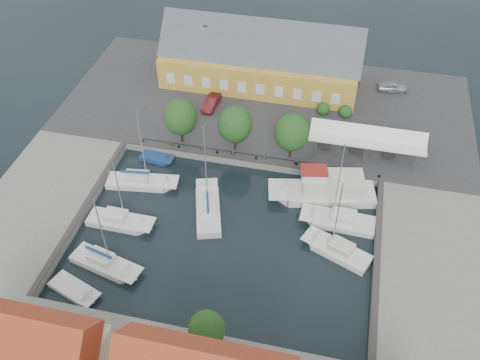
{
  "coord_description": "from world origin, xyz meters",
  "views": [
    {
      "loc": [
        10.19,
        -38.71,
        44.35
      ],
      "look_at": [
        0.0,
        6.0,
        1.5
      ],
      "focal_mm": 40.0,
      "sensor_mm": 36.0,
      "label": 1
    }
  ],
  "objects_px": {
    "warehouse": "(257,60)",
    "trawler": "(326,190)",
    "car_silver": "(393,87)",
    "west_boat_c": "(119,222)",
    "car_red": "(211,103)",
    "east_boat_a": "(340,222)",
    "launch_sw": "(74,290)",
    "east_boat_b": "(338,251)",
    "west_boat_a": "(141,183)",
    "launch_nw": "(157,159)",
    "west_boat_d": "(105,264)",
    "tent_canopy": "(367,138)",
    "center_sailboat": "(208,210)"
  },
  "relations": [
    {
      "from": "warehouse",
      "to": "trawler",
      "type": "relative_size",
      "value": 2.21
    },
    {
      "from": "car_silver",
      "to": "west_boat_c",
      "type": "xyz_separation_m",
      "value": [
        -29.01,
        -32.25,
        -1.45
      ]
    },
    {
      "from": "car_silver",
      "to": "trawler",
      "type": "xyz_separation_m",
      "value": [
        -7.03,
        -22.85,
        -0.69
      ]
    },
    {
      "from": "car_silver",
      "to": "trawler",
      "type": "relative_size",
      "value": 0.32
    },
    {
      "from": "car_red",
      "to": "trawler",
      "type": "height_order",
      "value": "trawler"
    },
    {
      "from": "car_red",
      "to": "warehouse",
      "type": "bearing_deg",
      "value": 64.68
    },
    {
      "from": "east_boat_a",
      "to": "launch_sw",
      "type": "distance_m",
      "value": 29.08
    },
    {
      "from": "trawler",
      "to": "east_boat_b",
      "type": "xyz_separation_m",
      "value": [
        2.19,
        -8.23,
        -0.76
      ]
    },
    {
      "from": "west_boat_a",
      "to": "west_boat_c",
      "type": "height_order",
      "value": "west_boat_a"
    },
    {
      "from": "trawler",
      "to": "warehouse",
      "type": "bearing_deg",
      "value": 120.7
    },
    {
      "from": "west_boat_a",
      "to": "launch_nw",
      "type": "xyz_separation_m",
      "value": [
        0.3,
        4.78,
        -0.18
      ]
    },
    {
      "from": "east_boat_b",
      "to": "east_boat_a",
      "type": "bearing_deg",
      "value": 92.71
    },
    {
      "from": "trawler",
      "to": "launch_nw",
      "type": "bearing_deg",
      "value": 174.89
    },
    {
      "from": "east_boat_a",
      "to": "east_boat_b",
      "type": "bearing_deg",
      "value": -87.29
    },
    {
      "from": "warehouse",
      "to": "west_boat_c",
      "type": "bearing_deg",
      "value": -106.84
    },
    {
      "from": "car_red",
      "to": "west_boat_d",
      "type": "distance_m",
      "value": 28.73
    },
    {
      "from": "east_boat_a",
      "to": "west_boat_d",
      "type": "height_order",
      "value": "east_boat_a"
    },
    {
      "from": "trawler",
      "to": "east_boat_b",
      "type": "relative_size",
      "value": 1.24
    },
    {
      "from": "warehouse",
      "to": "car_red",
      "type": "relative_size",
      "value": 6.46
    },
    {
      "from": "west_boat_a",
      "to": "west_boat_c",
      "type": "xyz_separation_m",
      "value": [
        -0.06,
        -6.55,
        -0.01
      ]
    },
    {
      "from": "car_red",
      "to": "east_boat_a",
      "type": "distance_m",
      "value": 25.84
    },
    {
      "from": "west_boat_c",
      "to": "launch_sw",
      "type": "distance_m",
      "value": 9.54
    },
    {
      "from": "tent_canopy",
      "to": "car_silver",
      "type": "height_order",
      "value": "tent_canopy"
    },
    {
      "from": "west_boat_c",
      "to": "west_boat_d",
      "type": "distance_m",
      "value": 5.95
    },
    {
      "from": "car_red",
      "to": "east_boat_b",
      "type": "height_order",
      "value": "east_boat_b"
    },
    {
      "from": "west_boat_d",
      "to": "west_boat_a",
      "type": "bearing_deg",
      "value": 93.47
    },
    {
      "from": "car_red",
      "to": "center_sailboat",
      "type": "relative_size",
      "value": 0.37
    },
    {
      "from": "warehouse",
      "to": "west_boat_a",
      "type": "xyz_separation_m",
      "value": [
        -9.24,
        -24.19,
        -4.16
      ]
    },
    {
      "from": "car_red",
      "to": "launch_sw",
      "type": "relative_size",
      "value": 0.75
    },
    {
      "from": "warehouse",
      "to": "west_boat_d",
      "type": "height_order",
      "value": "warehouse"
    },
    {
      "from": "west_boat_d",
      "to": "center_sailboat",
      "type": "bearing_deg",
      "value": 49.63
    },
    {
      "from": "car_silver",
      "to": "west_boat_d",
      "type": "bearing_deg",
      "value": 135.12
    },
    {
      "from": "car_silver",
      "to": "east_boat_b",
      "type": "relative_size",
      "value": 0.4
    },
    {
      "from": "center_sailboat",
      "to": "east_boat_a",
      "type": "distance_m",
      "value": 14.87
    },
    {
      "from": "warehouse",
      "to": "west_boat_a",
      "type": "relative_size",
      "value": 2.48
    },
    {
      "from": "west_boat_a",
      "to": "launch_sw",
      "type": "relative_size",
      "value": 1.96
    },
    {
      "from": "west_boat_a",
      "to": "launch_sw",
      "type": "distance_m",
      "value": 16.07
    },
    {
      "from": "trawler",
      "to": "east_boat_a",
      "type": "bearing_deg",
      "value": -63.04
    },
    {
      "from": "east_boat_a",
      "to": "west_boat_d",
      "type": "bearing_deg",
      "value": -153.82
    },
    {
      "from": "trawler",
      "to": "launch_nw",
      "type": "relative_size",
      "value": 2.91
    },
    {
      "from": "tent_canopy",
      "to": "car_silver",
      "type": "relative_size",
      "value": 3.36
    },
    {
      "from": "center_sailboat",
      "to": "west_boat_c",
      "type": "distance_m",
      "value": 10.0
    },
    {
      "from": "launch_sw",
      "to": "west_boat_c",
      "type": "bearing_deg",
      "value": 84.27
    },
    {
      "from": "west_boat_d",
      "to": "launch_nw",
      "type": "relative_size",
      "value": 2.41
    },
    {
      "from": "car_red",
      "to": "trawler",
      "type": "distance_m",
      "value": 21.79
    },
    {
      "from": "car_silver",
      "to": "center_sailboat",
      "type": "height_order",
      "value": "center_sailboat"
    },
    {
      "from": "warehouse",
      "to": "launch_nw",
      "type": "bearing_deg",
      "value": -114.75
    },
    {
      "from": "east_boat_a",
      "to": "launch_sw",
      "type": "xyz_separation_m",
      "value": [
        -24.92,
        -14.98,
        -0.17
      ]
    },
    {
      "from": "warehouse",
      "to": "launch_nw",
      "type": "distance_m",
      "value": 21.81
    },
    {
      "from": "tent_canopy",
      "to": "warehouse",
      "type": "bearing_deg",
      "value": 140.14
    }
  ]
}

